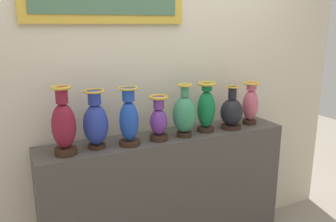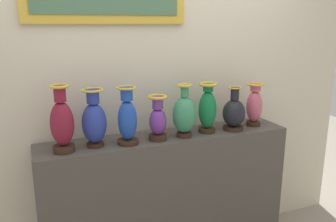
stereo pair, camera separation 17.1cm
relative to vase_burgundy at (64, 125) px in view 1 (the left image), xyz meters
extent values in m
cube|color=#4C4742|center=(0.75, 0.05, -0.71)|extent=(1.90, 0.35, 1.04)
cube|color=beige|center=(0.75, 0.29, 0.25)|extent=(3.59, 0.10, 2.96)
cylinder|color=#382319|center=(0.00, 0.00, -0.17)|extent=(0.14, 0.14, 0.04)
ellipsoid|color=maroon|center=(0.00, 0.00, 0.00)|extent=(0.15, 0.15, 0.29)
cylinder|color=maroon|center=(0.00, 0.00, 0.19)|extent=(0.07, 0.07, 0.10)
torus|color=gold|center=(0.00, 0.00, 0.24)|extent=(0.12, 0.12, 0.02)
cylinder|color=#382319|center=(0.21, 0.03, -0.18)|extent=(0.12, 0.12, 0.03)
ellipsoid|color=#263899|center=(0.21, 0.03, -0.03)|extent=(0.16, 0.16, 0.27)
cylinder|color=#263899|center=(0.21, 0.03, 0.15)|extent=(0.08, 0.08, 0.09)
torus|color=gold|center=(0.21, 0.03, 0.19)|extent=(0.14, 0.14, 0.02)
cylinder|color=#382319|center=(0.43, 0.00, -0.18)|extent=(0.15, 0.15, 0.03)
ellipsoid|color=#1E47B2|center=(0.43, 0.00, -0.02)|extent=(0.13, 0.13, 0.28)
cylinder|color=#1E47B2|center=(0.43, 0.00, 0.16)|extent=(0.08, 0.08, 0.09)
torus|color=gold|center=(0.43, 0.00, 0.20)|extent=(0.13, 0.13, 0.02)
cylinder|color=#382319|center=(0.65, 0.00, -0.17)|extent=(0.13, 0.13, 0.04)
ellipsoid|color=#6B3393|center=(0.65, 0.00, -0.06)|extent=(0.12, 0.12, 0.19)
cylinder|color=#6B3393|center=(0.65, 0.00, 0.08)|extent=(0.08, 0.08, 0.08)
torus|color=gold|center=(0.65, 0.00, 0.12)|extent=(0.14, 0.14, 0.02)
cylinder|color=#382319|center=(0.85, -0.01, -0.18)|extent=(0.11, 0.11, 0.03)
ellipsoid|color=#388C60|center=(0.85, -0.01, -0.03)|extent=(0.17, 0.17, 0.27)
cylinder|color=#388C60|center=(0.85, -0.01, 0.15)|extent=(0.06, 0.06, 0.08)
torus|color=gold|center=(0.85, -0.01, 0.19)|extent=(0.11, 0.11, 0.02)
cylinder|color=#382319|center=(1.06, 0.03, -0.18)|extent=(0.13, 0.13, 0.03)
ellipsoid|color=#14723D|center=(1.06, 0.03, -0.02)|extent=(0.14, 0.14, 0.29)
cylinder|color=#14723D|center=(1.06, 0.03, 0.15)|extent=(0.08, 0.08, 0.05)
torus|color=gold|center=(1.06, 0.03, 0.18)|extent=(0.14, 0.14, 0.02)
cylinder|color=#382319|center=(1.28, 0.00, -0.18)|extent=(0.16, 0.16, 0.03)
ellipsoid|color=black|center=(1.28, 0.00, -0.06)|extent=(0.18, 0.18, 0.21)
cylinder|color=black|center=(1.28, 0.00, 0.09)|extent=(0.06, 0.06, 0.09)
torus|color=gold|center=(1.28, 0.00, 0.14)|extent=(0.10, 0.10, 0.01)
cylinder|color=#382319|center=(1.50, 0.04, -0.18)|extent=(0.11, 0.11, 0.03)
ellipsoid|color=#CC5972|center=(1.50, 0.04, -0.03)|extent=(0.13, 0.13, 0.25)
cylinder|color=#CC5972|center=(1.50, 0.04, 0.12)|extent=(0.08, 0.08, 0.05)
torus|color=gold|center=(1.50, 0.04, 0.15)|extent=(0.14, 0.14, 0.02)
camera|label=1|loc=(-0.31, -2.14, 0.61)|focal=36.81mm
camera|label=2|loc=(-0.16, -2.20, 0.61)|focal=36.81mm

